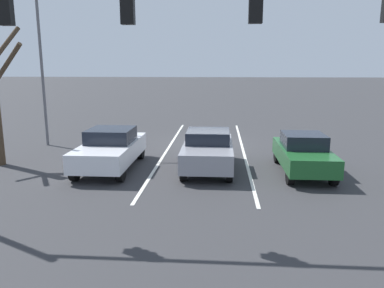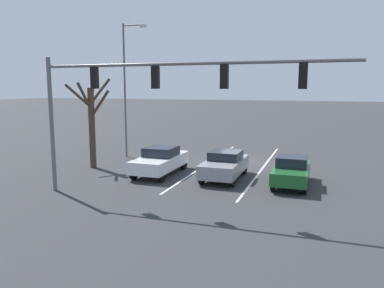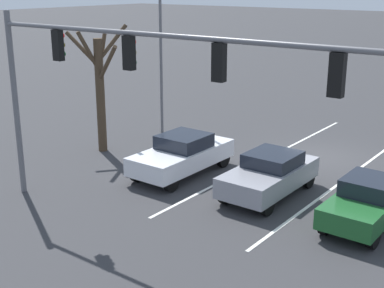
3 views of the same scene
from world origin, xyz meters
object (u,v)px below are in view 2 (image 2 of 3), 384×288
Objects in this scene: car_gray_midlane_front at (225,165)px; bare_tree_near at (92,119)px; street_lamp_right_shoulder at (127,83)px; car_white_rightlane_front at (160,160)px; car_darkgreen_leftlane_front at (292,171)px; traffic_signal_gantry at (143,89)px.

bare_tree_near reaches higher than car_gray_midlane_front.
street_lamp_right_shoulder is at bearing -25.96° from car_gray_midlane_front.
car_white_rightlane_front is 0.82× the size of bare_tree_near.
street_lamp_right_shoulder reaches higher than car_white_rightlane_front.
car_white_rightlane_front is at bearing 2.12° from car_gray_midlane_front.
street_lamp_right_shoulder is (11.85, -4.21, 4.55)m from car_darkgreen_leftlane_front.
bare_tree_near is (0.34, 3.93, -2.25)m from street_lamp_right_shoulder.
street_lamp_right_shoulder is at bearing -94.97° from bare_tree_near.
car_darkgreen_leftlane_front is at bearing 179.51° from car_white_rightlane_front.
car_gray_midlane_front is 0.45× the size of street_lamp_right_shoulder.
bare_tree_near is at bearing -39.78° from traffic_signal_gantry.
car_white_rightlane_front is 0.33× the size of traffic_signal_gantry.
bare_tree_near is (12.19, -0.29, 2.30)m from car_darkgreen_leftlane_front.
street_lamp_right_shoulder reaches higher than car_darkgreen_leftlane_front.
car_gray_midlane_front is at bearing -114.92° from traffic_signal_gantry.
car_darkgreen_leftlane_front is 8.79m from traffic_signal_gantry.
street_lamp_right_shoulder reaches higher than bare_tree_near.
car_white_rightlane_front reaches higher than car_gray_midlane_front.
street_lamp_right_shoulder is 4.54m from bare_tree_near.
traffic_signal_gantry is at bearing 39.20° from car_darkgreen_leftlane_front.
car_darkgreen_leftlane_front is 13.37m from street_lamp_right_shoulder.
traffic_signal_gantry is 2.45× the size of bare_tree_near.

